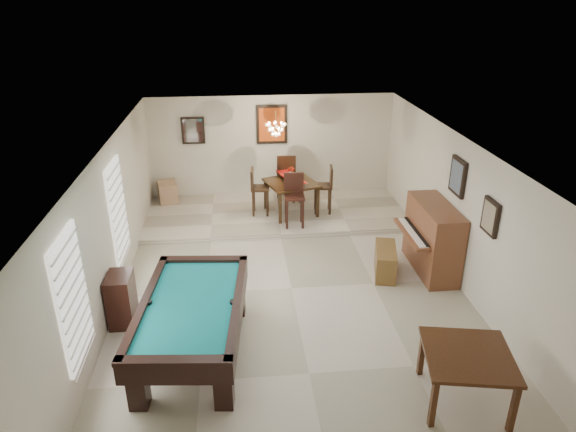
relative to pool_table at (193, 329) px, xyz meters
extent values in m
cube|color=beige|center=(1.60, 1.65, -0.44)|extent=(6.00, 9.00, 0.02)
cube|color=silver|center=(1.60, 6.15, 0.87)|extent=(6.00, 0.04, 2.60)
cube|color=silver|center=(1.60, -2.85, 0.87)|extent=(6.00, 0.04, 2.60)
cube|color=silver|center=(-1.40, 1.65, 0.87)|extent=(0.04, 9.00, 2.60)
cube|color=silver|center=(4.60, 1.65, 0.87)|extent=(0.04, 9.00, 2.60)
cube|color=white|center=(1.60, 1.65, 2.17)|extent=(6.00, 9.00, 0.04)
cube|color=beige|center=(1.60, 4.90, -0.37)|extent=(6.00, 2.50, 0.12)
cube|color=white|center=(-1.37, -0.55, 0.97)|extent=(0.06, 1.00, 1.70)
cube|color=white|center=(-1.37, 2.25, 0.97)|extent=(0.06, 1.00, 1.70)
cube|color=brown|center=(3.40, 1.99, -0.17)|extent=(0.57, 0.99, 0.52)
cube|color=black|center=(-1.18, 0.92, -0.01)|extent=(0.38, 0.56, 0.85)
cube|color=tan|center=(-1.00, 5.79, -0.07)|extent=(0.55, 0.63, 0.49)
cube|color=#D84C14|center=(1.60, 6.11, 1.47)|extent=(0.75, 0.06, 0.95)
cube|color=white|center=(-0.30, 6.11, 1.37)|extent=(0.55, 0.06, 0.65)
cube|color=slate|center=(4.56, 1.95, 1.47)|extent=(0.06, 0.55, 0.65)
cube|color=gray|center=(4.56, 0.65, 1.27)|extent=(0.06, 0.45, 0.55)
camera|label=1|loc=(0.73, -6.19, 4.44)|focal=32.00mm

